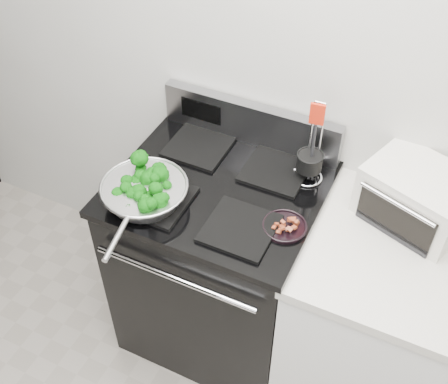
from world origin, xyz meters
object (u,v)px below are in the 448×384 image
Objects in this scene: utensil_holder at (309,166)px; gas_range at (219,261)px; bacon_plate at (285,224)px; toaster_oven at (417,196)px; skillet at (144,192)px.

gas_range is at bearing -154.76° from utensil_holder.
gas_range is at bearing 162.51° from bacon_plate.
bacon_plate is 0.28m from utensil_holder.
toaster_oven is at bearing 14.57° from gas_range.
skillet is 1.18× the size of toaster_oven.
skillet is 1.43× the size of utensil_holder.
utensil_holder is at bearing -160.68° from toaster_oven.
gas_range is 2.21× the size of skillet.
skillet is at bearing -149.12° from utensil_holder.
bacon_plate is 0.48m from toaster_oven.
gas_range is 3.16× the size of utensil_holder.
gas_range is 0.63m from utensil_holder.
toaster_oven is at bearing 12.34° from skillet.
toaster_oven is (0.70, 0.18, 0.54)m from gas_range.
utensil_holder reaches higher than bacon_plate.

